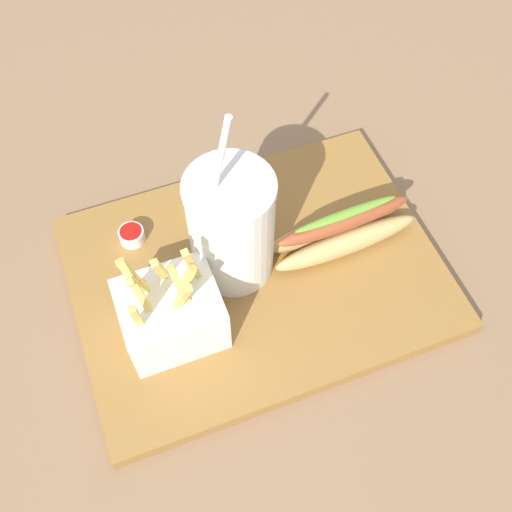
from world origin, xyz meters
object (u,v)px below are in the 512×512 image
(hot_dog_1, at_px, (342,230))
(ketchup_cup_1, at_px, (236,190))
(fries_basket, at_px, (171,313))
(soda_cup, at_px, (231,227))
(ketchup_cup_2, at_px, (132,235))
(ketchup_cup_3, at_px, (203,204))

(hot_dog_1, relative_size, ketchup_cup_1, 5.44)
(fries_basket, distance_m, ketchup_cup_1, 0.20)
(soda_cup, bearing_deg, fries_basket, 32.98)
(soda_cup, relative_size, hot_dog_1, 1.31)
(ketchup_cup_2, bearing_deg, ketchup_cup_3, -172.41)
(hot_dog_1, distance_m, ketchup_cup_3, 0.17)
(soda_cup, bearing_deg, ketchup_cup_3, -84.05)
(ketchup_cup_1, bearing_deg, fries_basket, 50.02)
(soda_cup, distance_m, ketchup_cup_2, 0.14)
(hot_dog_1, xyz_separation_m, ketchup_cup_2, (0.23, -0.09, -0.01))
(soda_cup, xyz_separation_m, ketchup_cup_1, (-0.04, -0.09, -0.06))
(soda_cup, height_order, hot_dog_1, soda_cup)
(soda_cup, height_order, ketchup_cup_2, soda_cup)
(fries_basket, xyz_separation_m, hot_dog_1, (-0.22, -0.04, -0.02))
(fries_basket, xyz_separation_m, ketchup_cup_1, (-0.13, -0.15, -0.03))
(fries_basket, distance_m, ketchup_cup_2, 0.14)
(soda_cup, xyz_separation_m, ketchup_cup_3, (0.01, -0.09, -0.06))
(soda_cup, height_order, fries_basket, soda_cup)
(ketchup_cup_1, relative_size, ketchup_cup_3, 1.08)
(soda_cup, distance_m, hot_dog_1, 0.14)
(fries_basket, distance_m, hot_dog_1, 0.22)
(soda_cup, xyz_separation_m, fries_basket, (0.09, 0.06, -0.03))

